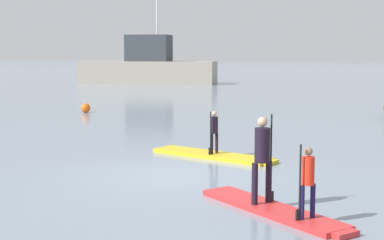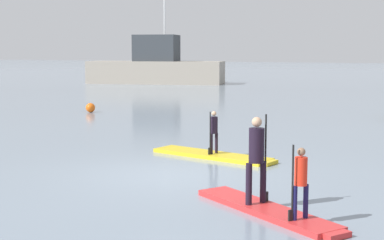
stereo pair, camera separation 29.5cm
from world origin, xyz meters
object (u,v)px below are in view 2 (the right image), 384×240
Objects in this scene: paddleboard_far at (267,210)px; paddleboard_near at (213,155)px; paddler_child_solo at (214,130)px; paddler_adult at (257,154)px; paddler_child_front at (300,179)px; mooring_buoy_near at (90,108)px; fishing_boat_white_large at (156,67)px.

paddleboard_near is at bearing 124.55° from paddleboard_far.
paddler_child_solo is 5.03m from paddler_adult.
paddler_child_front reaches higher than mooring_buoy_near.
fishing_boat_white_large is at bearing 123.44° from paddler_child_front.
fishing_boat_white_large is (-21.21, 32.98, 0.43)m from paddler_adult.
fishing_boat_white_large is (-18.47, 28.77, 0.69)m from paddler_child_solo.
paddler_child_front is 18.20m from mooring_buoy_near.
paddler_child_front is (0.69, -0.43, 0.71)m from paddleboard_far.
paddler_adult is at bearing -56.86° from paddler_child_solo.
paddler_child_solo is 0.09× the size of fishing_boat_white_large.
paddleboard_near is at bearing 120.70° from paddler_child_solo.
paddleboard_far is at bearing -32.16° from paddler_adult.
fishing_boat_white_large is at bearing 122.75° from paddler_adult.
paddler_adult is at bearing 148.17° from paddler_child_front.
paddler_child_solo is 0.71× the size of paddler_adult.
paddler_adult is 1.29× the size of paddler_child_front.
paddler_adult is at bearing -57.25° from fishing_boat_white_large.
mooring_buoy_near reaches higher than paddleboard_near.
fishing_boat_white_large is at bearing 122.70° from paddleboard_near.
paddleboard_far is 0.27× the size of fishing_boat_white_large.
paddleboard_near is at bearing -57.30° from fishing_boat_white_large.
paddleboard_near is 1.13× the size of paddleboard_far.
paddleboard_far is 2.61× the size of paddler_child_front.
paddler_adult reaches higher than paddler_child_front.
fishing_boat_white_large is at bearing 122.70° from paddler_child_solo.
paddleboard_far is 1.08m from paddler_child_front.
paddleboard_far is 39.52m from fishing_boat_white_large.
paddleboard_near and paddleboard_far have the same top height.
paddler_child_solo reaches higher than paddleboard_far.
fishing_boat_white_large reaches higher than paddler_adult.
paddler_child_front reaches higher than paddleboard_near.
mooring_buoy_near is at bearing -67.27° from fishing_boat_white_large.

